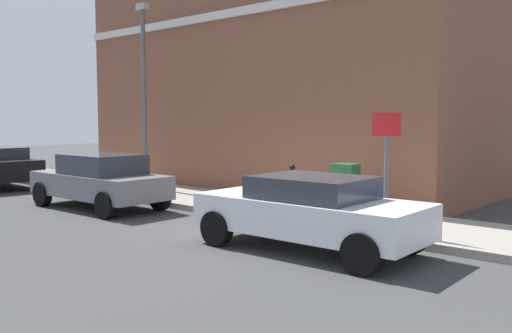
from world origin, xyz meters
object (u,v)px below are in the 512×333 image
(car_white, at_px, (310,211))
(utility_cabinet, at_px, (345,191))
(lamppost, at_px, (144,87))
(bollard_near_cabinet, at_px, (292,184))
(street_sign, at_px, (386,153))
(car_grey, at_px, (100,180))

(car_white, distance_m, utility_cabinet, 3.00)
(car_white, distance_m, lamppost, 9.36)
(bollard_near_cabinet, relative_size, street_sign, 0.45)
(car_grey, height_order, street_sign, street_sign)
(car_white, bearing_deg, car_grey, -2.43)
(bollard_near_cabinet, bearing_deg, street_sign, -111.28)
(utility_cabinet, bearing_deg, street_sign, -125.33)
(lamppost, bearing_deg, car_grey, -147.14)
(car_grey, xyz_separation_m, utility_cabinet, (2.72, -5.66, -0.05))
(car_grey, relative_size, street_sign, 1.76)
(car_grey, bearing_deg, bollard_near_cabinet, -146.27)
(car_white, height_order, utility_cabinet, car_white)
(utility_cabinet, relative_size, street_sign, 0.50)
(car_grey, distance_m, utility_cabinet, 6.28)
(car_grey, relative_size, utility_cabinet, 3.51)
(car_grey, height_order, bollard_near_cabinet, car_grey)
(street_sign, height_order, lamppost, lamppost)
(car_white, relative_size, bollard_near_cabinet, 3.96)
(street_sign, bearing_deg, car_white, 161.08)
(lamppost, bearing_deg, bollard_near_cabinet, -89.57)
(bollard_near_cabinet, distance_m, street_sign, 3.59)
(car_grey, xyz_separation_m, bollard_near_cabinet, (2.82, -4.07, -0.03))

